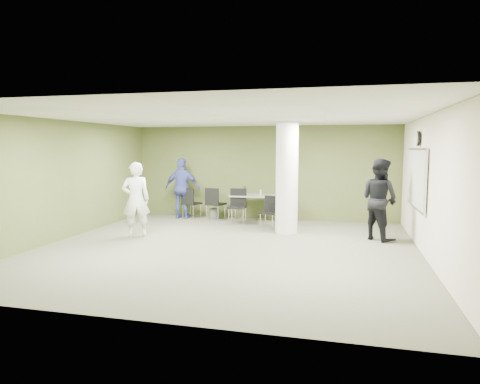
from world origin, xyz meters
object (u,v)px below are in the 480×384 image
(man_blue, at_px, (182,188))
(folding_table, at_px, (258,197))
(chair_back_left, at_px, (190,201))
(man_black, at_px, (379,199))
(woman_white, at_px, (136,200))

(man_blue, bearing_deg, folding_table, 174.99)
(man_blue, bearing_deg, chair_back_left, 176.22)
(folding_table, distance_m, man_black, 3.69)
(folding_table, height_order, woman_white, woman_white)
(woman_white, height_order, man_black, man_black)
(folding_table, relative_size, man_blue, 0.92)
(chair_back_left, distance_m, man_blue, 0.44)
(folding_table, relative_size, woman_white, 0.93)
(chair_back_left, height_order, man_black, man_black)
(woman_white, xyz_separation_m, man_blue, (0.10, 2.76, 0.02))
(man_black, bearing_deg, woman_white, 55.10)
(woman_white, height_order, man_blue, man_blue)
(chair_back_left, distance_m, woman_white, 2.81)
(woman_white, xyz_separation_m, man_black, (5.69, 1.05, 0.05))
(chair_back_left, xyz_separation_m, man_blue, (-0.24, -0.01, 0.37))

